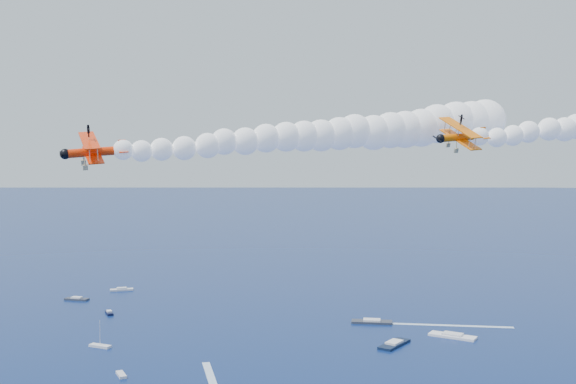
# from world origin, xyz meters

# --- Properties ---
(biplane_lead) EXTENTS (10.96, 11.86, 8.00)m
(biplane_lead) POSITION_xyz_m (22.86, 39.57, 58.05)
(biplane_lead) COLOR orange
(biplane_trail) EXTENTS (11.50, 12.37, 7.65)m
(biplane_trail) POSITION_xyz_m (-19.86, 20.88, 56.13)
(biplane_trail) COLOR #FF3105
(smoke_trail_trail) EXTENTS (60.37, 55.63, 10.45)m
(smoke_trail_trail) POSITION_xyz_m (4.54, 36.54, 58.33)
(smoke_trail_trail) COLOR white
(spectator_boats) EXTENTS (236.03, 184.36, 0.70)m
(spectator_boats) POSITION_xyz_m (-0.73, 110.14, 0.35)
(spectator_boats) COLOR #303440
(spectator_boats) RESTS_ON ground
(boat_wakes) EXTENTS (84.40, 90.50, 0.04)m
(boat_wakes) POSITION_xyz_m (-3.37, 134.64, 0.03)
(boat_wakes) COLOR white
(boat_wakes) RESTS_ON ground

